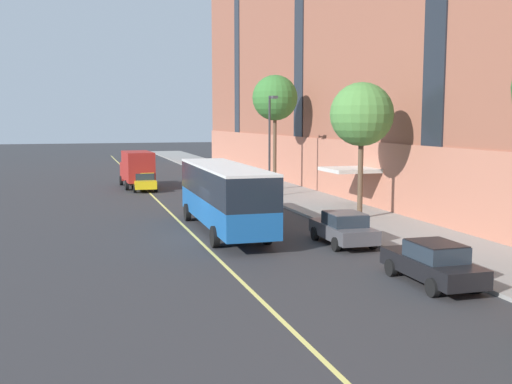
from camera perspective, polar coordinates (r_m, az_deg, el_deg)
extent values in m
plane|color=#303033|center=(30.01, -4.17, -4.35)|extent=(260.00, 260.00, 0.00)
cube|color=gray|center=(36.02, 9.87, -2.43)|extent=(5.57, 160.00, 0.15)
cube|color=#B67058|center=(34.50, 16.22, 0.55)|extent=(0.14, 110.00, 4.40)
cube|color=silver|center=(39.67, 8.98, 2.11)|extent=(3.20, 3.40, 0.24)
cube|color=#1E232B|center=(53.33, 4.11, 14.80)|extent=(0.10, 2.00, 18.26)
cube|color=#1E232B|center=(72.84, -1.83, 12.66)|extent=(0.10, 2.00, 18.26)
cube|color=#19569E|center=(31.17, -3.05, -1.61)|extent=(2.70, 11.87, 1.24)
cube|color=black|center=(30.99, -3.07, 0.92)|extent=(2.71, 11.87, 1.52)
cube|color=silver|center=(30.92, -3.07, 2.44)|extent=(2.73, 11.87, 0.12)
cube|color=#19232D|center=(36.80, -5.12, 1.60)|extent=(2.31, 0.12, 1.14)
cube|color=orange|center=(36.75, -5.14, 2.74)|extent=(1.76, 0.09, 0.28)
cube|color=black|center=(37.02, -5.10, -1.10)|extent=(2.46, 0.16, 0.24)
cube|color=white|center=(36.84, -6.45, -0.76)|extent=(0.28, 0.06, 0.18)
cube|color=white|center=(37.16, -3.77, -0.67)|extent=(0.28, 0.06, 0.18)
cylinder|color=black|center=(35.06, -6.55, -1.93)|extent=(0.32, 1.00, 1.00)
cylinder|color=black|center=(35.55, -2.55, -1.77)|extent=(0.32, 1.00, 1.00)
cylinder|color=black|center=(27.61, -3.95, -4.27)|extent=(0.32, 1.00, 1.00)
cylinder|color=black|center=(28.23, 1.06, -4.01)|extent=(0.32, 1.00, 1.00)
cube|color=#B21E19|center=(53.64, -3.67, 1.29)|extent=(1.86, 4.35, 0.64)
cube|color=#232D38|center=(53.38, -3.63, 1.91)|extent=(1.61, 1.97, 0.56)
cube|color=#B21E19|center=(53.35, -3.63, 2.23)|extent=(1.57, 1.88, 0.04)
cylinder|color=black|center=(54.80, -4.87, 1.06)|extent=(0.23, 0.64, 0.64)
cylinder|color=black|center=(55.17, -3.07, 1.11)|extent=(0.23, 0.64, 0.64)
cylinder|color=black|center=(52.19, -4.30, 0.77)|extent=(0.23, 0.64, 0.64)
cylinder|color=black|center=(52.57, -2.42, 0.83)|extent=(0.23, 0.64, 0.64)
cube|color=#4C4C51|center=(28.48, 8.27, -3.70)|extent=(1.96, 4.36, 0.64)
cube|color=#232D38|center=(28.18, 8.46, -2.58)|extent=(1.67, 1.99, 0.56)
cube|color=#4C4C51|center=(28.13, 8.47, -1.97)|extent=(1.63, 1.90, 0.04)
cylinder|color=black|center=(29.42, 5.62, -3.96)|extent=(0.24, 0.65, 0.64)
cylinder|color=black|center=(30.09, 8.82, -3.76)|extent=(0.24, 0.65, 0.64)
cylinder|color=black|center=(26.99, 7.63, -4.97)|extent=(0.24, 0.65, 0.64)
cylinder|color=black|center=(27.72, 11.06, -4.72)|extent=(0.24, 0.65, 0.64)
cube|color=#BCAD89|center=(60.75, -5.38, 1.92)|extent=(1.92, 4.54, 0.64)
cube|color=#232D38|center=(60.48, -5.34, 2.47)|extent=(1.64, 2.06, 0.56)
cube|color=#BCAD89|center=(60.46, -5.34, 2.75)|extent=(1.60, 1.97, 0.04)
cylinder|color=black|center=(61.95, -6.46, 1.70)|extent=(0.24, 0.65, 0.64)
cylinder|color=black|center=(62.33, -4.87, 1.75)|extent=(0.24, 0.65, 0.64)
cylinder|color=black|center=(59.23, -5.91, 1.48)|extent=(0.24, 0.65, 0.64)
cylinder|color=black|center=(59.63, -4.25, 1.53)|extent=(0.24, 0.65, 0.64)
cube|color=black|center=(46.30, -1.78, 0.42)|extent=(1.86, 4.77, 0.64)
cube|color=#232D38|center=(46.01, -1.71, 1.13)|extent=(1.59, 2.17, 0.56)
cube|color=black|center=(45.98, -1.71, 1.50)|extent=(1.55, 2.07, 0.04)
cylinder|color=black|center=(47.56, -3.20, 0.19)|extent=(0.23, 0.64, 0.64)
cylinder|color=black|center=(47.96, -1.19, 0.26)|extent=(0.23, 0.64, 0.64)
cylinder|color=black|center=(44.72, -2.40, -0.23)|extent=(0.23, 0.64, 0.64)
cylinder|color=black|center=(45.14, -0.28, -0.16)|extent=(0.23, 0.64, 0.64)
cube|color=black|center=(22.35, 16.38, -6.82)|extent=(1.77, 4.55, 0.64)
cube|color=#232D38|center=(22.04, 16.75, -5.43)|extent=(1.53, 2.06, 0.56)
cube|color=black|center=(21.98, 16.78, -4.67)|extent=(1.49, 1.97, 0.04)
cylinder|color=black|center=(23.18, 12.73, -7.04)|extent=(0.23, 0.64, 0.64)
cylinder|color=black|center=(24.01, 16.26, -6.66)|extent=(0.23, 0.64, 0.64)
cylinder|color=black|center=(20.85, 16.47, -8.72)|extent=(0.23, 0.64, 0.64)
cylinder|color=black|center=(21.77, 20.22, -8.20)|extent=(0.23, 0.64, 0.64)
cube|color=maroon|center=(51.87, -11.18, 2.42)|extent=(2.38, 4.99, 2.48)
cube|color=maroon|center=(55.39, -11.66, 1.97)|extent=(2.15, 1.78, 1.60)
cube|color=#1E2833|center=(56.24, -11.78, 2.29)|extent=(1.87, 0.15, 0.80)
cylinder|color=black|center=(55.34, -12.72, 1.07)|extent=(0.29, 0.85, 0.84)
cylinder|color=black|center=(55.60, -10.57, 1.15)|extent=(0.29, 0.85, 0.84)
cylinder|color=black|center=(51.26, -12.21, 0.64)|extent=(0.29, 0.85, 0.84)
cylinder|color=black|center=(51.55, -9.90, 0.73)|extent=(0.29, 0.85, 0.84)
cube|color=yellow|center=(50.82, -10.62, 0.88)|extent=(1.89, 4.82, 0.64)
cube|color=#232D38|center=(50.53, -10.61, 1.52)|extent=(1.59, 2.20, 0.56)
cube|color=yellow|center=(50.50, -10.62, 1.86)|extent=(1.55, 2.10, 0.04)
cylinder|color=black|center=(52.27, -11.65, 0.66)|extent=(0.24, 0.65, 0.64)
cylinder|color=black|center=(52.39, -9.81, 0.72)|extent=(0.24, 0.65, 0.64)
cylinder|color=black|center=(49.34, -11.46, 0.31)|extent=(0.24, 0.65, 0.64)
cylinder|color=black|center=(49.46, -9.51, 0.36)|extent=(0.24, 0.65, 0.64)
cylinder|color=brown|center=(35.06, 9.91, 1.57)|extent=(0.30, 0.30, 5.01)
sphere|color=#4C843D|center=(34.92, 10.03, 7.30)|extent=(3.64, 3.64, 3.64)
cylinder|color=brown|center=(49.34, 1.80, 4.02)|extent=(0.29, 0.29, 6.48)
sphere|color=#387533|center=(49.31, 1.82, 8.96)|extent=(3.69, 3.69, 3.69)
cylinder|color=#2D2D30|center=(44.61, 1.29, 4.36)|extent=(0.16, 0.16, 7.47)
cylinder|color=#2D2D30|center=(44.08, 1.53, 9.05)|extent=(0.10, 1.10, 0.10)
cube|color=#3D3D3F|center=(43.55, 1.76, 9.01)|extent=(0.36, 0.60, 0.20)
cube|color=#E0D66B|center=(32.75, -6.68, -3.43)|extent=(0.16, 140.00, 0.01)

